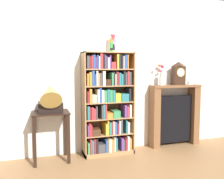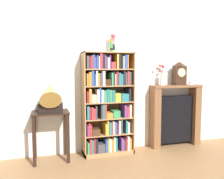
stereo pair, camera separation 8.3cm
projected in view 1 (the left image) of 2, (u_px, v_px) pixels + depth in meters
ground_plane at (109, 155)px, 3.79m from camera, size 7.58×6.40×0.02m
wall_back at (115, 72)px, 3.98m from camera, size 4.58×0.08×2.60m
bookshelf at (107, 105)px, 3.77m from camera, size 0.80×0.32×1.61m
cup_stack at (112, 44)px, 3.77m from camera, size 0.09×0.09×0.28m
side_table_left at (51, 126)px, 3.50m from camera, size 0.53×0.41×0.73m
gramophone at (50, 98)px, 3.38m from camera, size 0.34×0.50×0.51m
fireplace_mantel at (174, 115)px, 4.24m from camera, size 0.91×0.24×1.07m
mantel_clock at (179, 73)px, 4.17m from camera, size 0.21×0.14×0.40m
flower_vase at (161, 76)px, 4.08m from camera, size 0.15×0.13×0.36m
teacup_with_saucer at (189, 83)px, 4.25m from camera, size 0.13×0.13×0.06m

